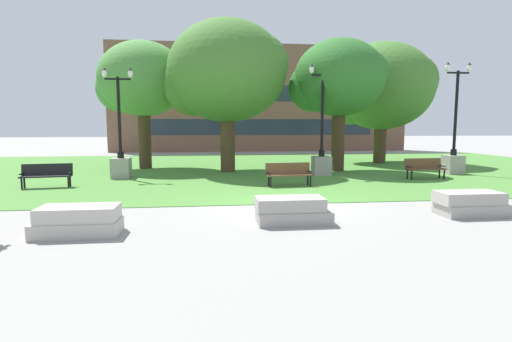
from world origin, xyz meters
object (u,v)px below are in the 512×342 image
Objects in this scene: concrete_block_right at (471,204)px; lamp_post_right at (454,152)px; park_bench_near_left at (47,174)px; concrete_block_left at (292,211)px; lamp_post_center at (322,153)px; park_bench_near_right at (425,167)px; lamp_post_left at (121,156)px; concrete_block_center at (78,221)px; park_bench_far_left at (289,173)px.

lamp_post_right is at bearing 59.62° from concrete_block_right.
concrete_block_left is at bearing -38.44° from park_bench_near_left.
lamp_post_center is at bearing 11.88° from park_bench_near_left.
park_bench_near_left is 1.01× the size of park_bench_near_right.
lamp_post_center is (9.23, -0.08, 0.05)m from lamp_post_left.
concrete_block_center is at bearing -131.04° from lamp_post_center.
park_bench_near_right reaches higher than concrete_block_center.
park_bench_far_left is at bearing -4.43° from park_bench_near_left.
lamp_post_right is (2.37, 1.58, 0.56)m from park_bench_near_right.
park_bench_near_left and park_bench_far_left have the same top height.
concrete_block_center is 0.99× the size of concrete_block_left.
park_bench_far_left is at bearing -167.95° from park_bench_near_right.
lamp_post_center is (2.21, 3.13, 0.53)m from park_bench_far_left.
lamp_post_left is (-10.85, 8.71, 0.71)m from concrete_block_right.
park_bench_near_left is at bearing -172.94° from lamp_post_right.
concrete_block_left is 0.98× the size of park_bench_near_left.
park_bench_near_right is at bearing 43.54° from concrete_block_left.
park_bench_near_left reaches higher than concrete_block_right.
park_bench_far_left is 0.38× the size of lamp_post_left.
concrete_block_right is (4.92, 0.26, 0.00)m from concrete_block_left.
park_bench_far_left is (-3.83, 5.50, 0.23)m from concrete_block_right.
park_bench_far_left is 3.86m from lamp_post_center.
park_bench_far_left is 0.36× the size of lamp_post_center.
park_bench_near_right is 2.91m from lamp_post_right.
lamp_post_right is (18.04, 2.23, 0.56)m from park_bench_near_left.
lamp_post_left is at bearing 155.46° from park_bench_far_left.
concrete_block_left is 10.43m from park_bench_near_left.
park_bench_near_left is 0.36× the size of lamp_post_center.
lamp_post_left is 0.91× the size of lamp_post_right.
concrete_block_left is at bearing -176.96° from concrete_block_right.
concrete_block_right is 8.81m from lamp_post_center.
concrete_block_center is 0.35× the size of lamp_post_center.
park_bench_near_right is 4.59m from lamp_post_center.
concrete_block_right is 1.01× the size of park_bench_far_left.
park_bench_near_left is 0.35× the size of lamp_post_right.
lamp_post_left is (2.23, 2.49, 0.48)m from park_bench_near_left.
concrete_block_right is (9.79, 0.76, 0.00)m from concrete_block_center.
concrete_block_center is 0.98× the size of park_bench_near_right.
park_bench_far_left is at bearing 124.81° from concrete_block_right.
park_bench_near_left is at bearing 154.58° from concrete_block_right.
park_bench_near_left is (-3.29, 6.98, 0.23)m from concrete_block_center.
park_bench_near_left is at bearing 141.56° from concrete_block_left.
concrete_block_left is 0.99× the size of park_bench_near_right.
lamp_post_center is at bearing 54.82° from park_bench_far_left.
concrete_block_right is 0.36× the size of lamp_post_center.
concrete_block_center and concrete_block_left have the same top height.
park_bench_near_right is 0.34× the size of lamp_post_right.
lamp_post_left reaches higher than park_bench_far_left.
concrete_block_right is 7.34m from park_bench_near_right.
lamp_post_right is (14.75, 9.21, 0.79)m from concrete_block_center.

